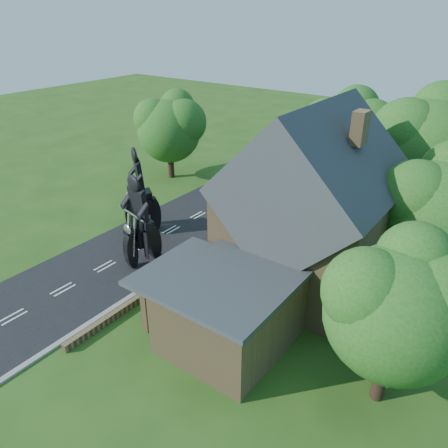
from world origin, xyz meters
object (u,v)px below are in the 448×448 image
Objects in this scene: garden_wall at (210,251)px; house at (311,212)px; motorcycle_lead at (143,250)px; motorcycle_follow at (143,219)px; annex at (228,309)px.

house reaches higher than garden_wall.
motorcycle_lead is 0.96× the size of motorcycle_follow.
garden_wall is 2.15× the size of house.
garden_wall is at bearing -143.49° from motorcycle_follow.
house is at bearing -140.81° from motorcycle_lead.
house reaches higher than motorcycle_follow.
annex reaches higher than garden_wall.
garden_wall is 5.88m from motorcycle_follow.
annex is 3.61× the size of motorcycle_follow.
garden_wall is 11.27× the size of motorcycle_follow.
house is at bearing 9.17° from garden_wall.
annex is at bearing -46.16° from garden_wall.
motorcycle_follow is at bearing -174.61° from house.
house is 7.30m from annex.
house is 12.56m from motorcycle_follow.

